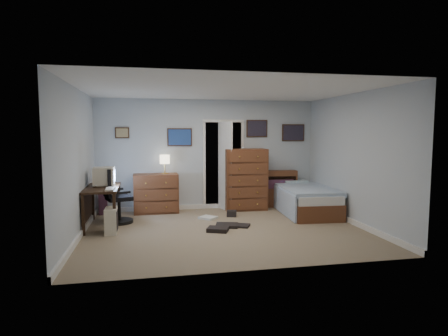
{
  "coord_description": "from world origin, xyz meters",
  "views": [
    {
      "loc": [
        -1.31,
        -6.48,
        1.76
      ],
      "look_at": [
        0.03,
        0.3,
        1.1
      ],
      "focal_mm": 30.0,
      "sensor_mm": 36.0,
      "label": 1
    }
  ],
  "objects_px": {
    "computer_desk": "(97,196)",
    "tall_dresser": "(245,179)",
    "office_chair": "(116,202)",
    "low_dresser": "(156,193)",
    "bed": "(305,199)"
  },
  "relations": [
    {
      "from": "computer_desk",
      "to": "office_chair",
      "type": "xyz_separation_m",
      "value": [
        0.31,
        0.19,
        -0.16
      ]
    },
    {
      "from": "tall_dresser",
      "to": "low_dresser",
      "type": "bearing_deg",
      "value": -178.92
    },
    {
      "from": "computer_desk",
      "to": "bed",
      "type": "height_order",
      "value": "computer_desk"
    },
    {
      "from": "office_chair",
      "to": "low_dresser",
      "type": "distance_m",
      "value": 1.15
    },
    {
      "from": "computer_desk",
      "to": "bed",
      "type": "relative_size",
      "value": 0.65
    },
    {
      "from": "office_chair",
      "to": "tall_dresser",
      "type": "bearing_deg",
      "value": -3.5
    },
    {
      "from": "bed",
      "to": "computer_desk",
      "type": "bearing_deg",
      "value": -171.75
    },
    {
      "from": "low_dresser",
      "to": "bed",
      "type": "xyz_separation_m",
      "value": [
        3.18,
        -0.69,
        -0.13
      ]
    },
    {
      "from": "office_chair",
      "to": "computer_desk",
      "type": "bearing_deg",
      "value": -169.18
    },
    {
      "from": "computer_desk",
      "to": "office_chair",
      "type": "height_order",
      "value": "office_chair"
    },
    {
      "from": "office_chair",
      "to": "low_dresser",
      "type": "height_order",
      "value": "office_chair"
    },
    {
      "from": "low_dresser",
      "to": "computer_desk",
      "type": "bearing_deg",
      "value": -137.89
    },
    {
      "from": "computer_desk",
      "to": "office_chair",
      "type": "relative_size",
      "value": 1.21
    },
    {
      "from": "low_dresser",
      "to": "bed",
      "type": "bearing_deg",
      "value": -13.69
    },
    {
      "from": "computer_desk",
      "to": "tall_dresser",
      "type": "height_order",
      "value": "tall_dresser"
    }
  ]
}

